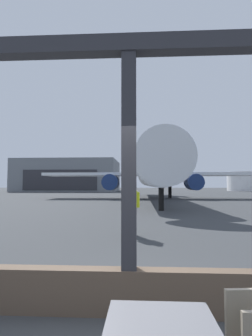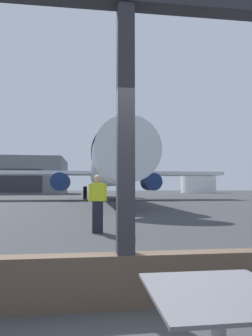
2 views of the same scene
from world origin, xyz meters
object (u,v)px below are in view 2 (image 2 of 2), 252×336
at_px(ground_crew_worker, 98,203).
at_px(airplane, 107,170).
at_px(distant_hangar, 10,176).
at_px(fuel_storage_tank, 198,183).

bearing_deg(ground_crew_worker, airplane, 85.79).
xyz_separation_m(ground_crew_worker, distant_hangar, (-18.62, 61.58, 3.14)).
bearing_deg(distant_hangar, ground_crew_worker, -73.17).
xyz_separation_m(airplane, fuel_storage_tank, (27.52, 45.01, -0.67)).
xyz_separation_m(ground_crew_worker, fuel_storage_tank, (29.18, 67.56, 1.73)).
bearing_deg(ground_crew_worker, distant_hangar, 106.83).
distance_m(airplane, distant_hangar, 43.99).
bearing_deg(airplane, distant_hangar, 117.46).
distance_m(distant_hangar, fuel_storage_tank, 48.19).
bearing_deg(airplane, ground_crew_worker, -94.21).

